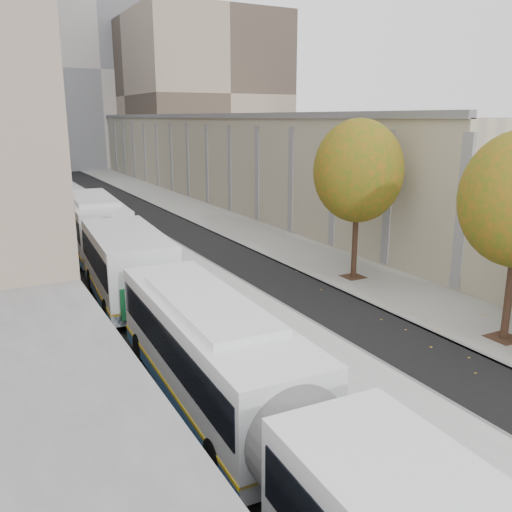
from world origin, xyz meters
TOP-DOWN VIEW (x-y plane):
  - bus_platform at (-3.88, 35.00)m, footprint 4.25×150.00m
  - sidewalk at (4.12, 35.00)m, footprint 4.75×150.00m
  - building_tan at (15.50, 64.00)m, footprint 18.00×92.00m
  - building_far_block at (6.00, 96.00)m, footprint 30.00×18.00m
  - tree_d at (3.60, 22.00)m, footprint 4.40×4.40m
  - bus_near at (-7.89, 10.11)m, footprint 3.11×17.63m
  - bus_far at (-7.17, 29.58)m, footprint 4.08×19.52m
  - distant_car at (-7.59, 53.28)m, footprint 1.59×3.76m

SIDE VIEW (x-z plane):
  - sidewalk at x=4.12m, z-range 0.00..0.08m
  - bus_platform at x=-3.88m, z-range 0.00..0.15m
  - distant_car at x=-7.59m, z-range 0.00..1.27m
  - bus_near at x=-7.89m, z-range 0.14..3.06m
  - bus_far at x=-7.17m, z-range 0.15..3.38m
  - building_tan at x=15.50m, z-range 0.00..8.00m
  - tree_d at x=3.60m, z-range 1.67..9.27m
  - building_far_block at x=6.00m, z-range 0.00..30.00m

